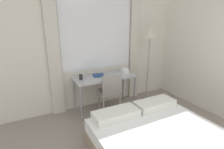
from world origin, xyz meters
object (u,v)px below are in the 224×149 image
(standing_lamp, at_px, (150,37))
(mug, at_px, (81,77))
(book, at_px, (98,75))
(telephone, at_px, (125,71))
(desk, at_px, (105,79))
(desk_chair, at_px, (110,91))

(standing_lamp, bearing_deg, mug, 175.45)
(book, bearing_deg, telephone, -4.62)
(standing_lamp, height_order, book, standing_lamp)
(standing_lamp, height_order, telephone, standing_lamp)
(standing_lamp, bearing_deg, desk, 174.07)
(desk, relative_size, book, 4.89)
(desk, bearing_deg, standing_lamp, -5.93)
(desk_chair, distance_m, mug, 0.64)
(desk_chair, distance_m, book, 0.43)
(desk_chair, distance_m, telephone, 0.65)
(book, xyz_separation_m, mug, (-0.40, -0.06, 0.04))
(desk_chair, relative_size, book, 3.35)
(desk_chair, xyz_separation_m, book, (-0.11, 0.33, 0.25))
(telephone, relative_size, mug, 1.78)
(telephone, bearing_deg, mug, -179.43)
(desk, relative_size, desk_chair, 1.46)
(standing_lamp, distance_m, telephone, 0.92)
(desk_chair, height_order, standing_lamp, standing_lamp)
(desk_chair, bearing_deg, book, 116.69)
(mug, bearing_deg, book, 8.60)
(book, bearing_deg, standing_lamp, -9.05)
(desk, height_order, telephone, telephone)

